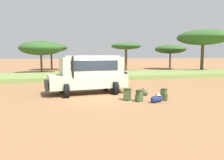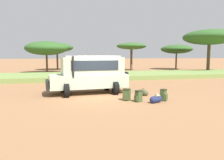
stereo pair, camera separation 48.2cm
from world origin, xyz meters
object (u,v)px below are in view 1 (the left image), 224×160
(backpack_beside_front_wheel, at_px, (127,95))
(acacia_tree_right_mid, at_px, (170,49))
(safari_vehicle, at_px, (89,73))
(acacia_tree_left_mid, at_px, (51,48))
(backpack_cluster_center, at_px, (164,95))
(duffel_bag_low_black_case, at_px, (157,99))
(acacia_tree_far_left, at_px, (41,48))
(backpack_near_rear_wheel, at_px, (139,96))
(acacia_tree_centre_back, at_px, (126,46))
(duffel_bag_soft_canvas, at_px, (143,92))
(acacia_tree_far_right, at_px, (203,38))

(backpack_beside_front_wheel, xyz_separation_m, acacia_tree_right_mid, (16.19, 23.62, 3.22))
(safari_vehicle, relative_size, acacia_tree_left_mid, 1.01)
(backpack_cluster_center, distance_m, duffel_bag_low_black_case, 0.70)
(acacia_tree_far_left, height_order, acacia_tree_left_mid, acacia_tree_left_mid)
(duffel_bag_low_black_case, height_order, acacia_tree_right_mid, acacia_tree_right_mid)
(backpack_cluster_center, bearing_deg, backpack_near_rear_wheel, 176.99)
(duffel_bag_low_black_case, xyz_separation_m, acacia_tree_centre_back, (6.37, 23.74, 3.73))
(duffel_bag_low_black_case, height_order, duffel_bag_soft_canvas, duffel_bag_low_black_case)
(safari_vehicle, height_order, backpack_beside_front_wheel, safari_vehicle)
(duffel_bag_soft_canvas, xyz_separation_m, acacia_tree_far_left, (-6.86, 18.95, 3.25))
(acacia_tree_right_mid, bearing_deg, safari_vehicle, -130.51)
(safari_vehicle, xyz_separation_m, acacia_tree_right_mid, (17.84, 20.88, 2.24))
(acacia_tree_left_mid, xyz_separation_m, acacia_tree_centre_back, (11.79, -3.71, 0.18))
(duffel_bag_low_black_case, xyz_separation_m, acacia_tree_far_left, (-6.72, 21.11, 3.24))
(backpack_near_rear_wheel, relative_size, duffel_bag_low_black_case, 0.81)
(backpack_cluster_center, relative_size, duffel_bag_low_black_case, 0.85)
(safari_vehicle, bearing_deg, duffel_bag_soft_canvas, -25.87)
(acacia_tree_centre_back, relative_size, acacia_tree_far_right, 0.65)
(duffel_bag_soft_canvas, bearing_deg, acacia_tree_far_right, 43.36)
(safari_vehicle, distance_m, acacia_tree_far_left, 17.98)
(safari_vehicle, relative_size, duffel_bag_low_black_case, 7.22)
(acacia_tree_left_mid, bearing_deg, safari_vehicle, -84.11)
(backpack_beside_front_wheel, xyz_separation_m, backpack_cluster_center, (1.91, -0.57, -0.00))
(duffel_bag_low_black_case, bearing_deg, acacia_tree_far_left, 107.66)
(safari_vehicle, bearing_deg, acacia_tree_far_right, 35.09)
(acacia_tree_left_mid, height_order, acacia_tree_far_right, acacia_tree_far_right)
(duffel_bag_low_black_case, bearing_deg, backpack_near_rear_wheel, 152.71)
(backpack_near_rear_wheel, height_order, acacia_tree_centre_back, acacia_tree_centre_back)
(safari_vehicle, height_order, acacia_tree_left_mid, acacia_tree_left_mid)
(backpack_near_rear_wheel, relative_size, acacia_tree_centre_back, 0.12)
(acacia_tree_right_mid, bearing_deg, acacia_tree_far_left, -170.99)
(backpack_beside_front_wheel, relative_size, backpack_near_rear_wheel, 1.06)
(backpack_beside_front_wheel, bearing_deg, backpack_near_rear_wheel, -44.67)
(duffel_bag_soft_canvas, bearing_deg, acacia_tree_left_mid, 102.38)
(duffel_bag_soft_canvas, xyz_separation_m, acacia_tree_centre_back, (6.24, 21.59, 3.74))
(backpack_near_rear_wheel, bearing_deg, backpack_beside_front_wheel, 135.33)
(backpack_near_rear_wheel, distance_m, acacia_tree_centre_back, 24.67)
(backpack_cluster_center, relative_size, acacia_tree_right_mid, 0.11)
(duffel_bag_low_black_case, bearing_deg, backpack_cluster_center, 29.62)
(acacia_tree_far_left, relative_size, acacia_tree_centre_back, 1.18)
(backpack_cluster_center, relative_size, acacia_tree_far_left, 0.11)
(backpack_cluster_center, relative_size, backpack_near_rear_wheel, 1.05)
(duffel_bag_low_black_case, height_order, acacia_tree_far_left, acacia_tree_far_left)
(acacia_tree_left_mid, xyz_separation_m, acacia_tree_right_mid, (20.30, -2.92, -0.21))
(backpack_beside_front_wheel, xyz_separation_m, acacia_tree_left_mid, (-4.10, 26.54, 3.43))
(backpack_cluster_center, height_order, acacia_tree_right_mid, acacia_tree_right_mid)
(duffel_bag_soft_canvas, bearing_deg, acacia_tree_right_mid, 56.62)
(acacia_tree_centre_back, bearing_deg, duffel_bag_low_black_case, -105.02)
(safari_vehicle, height_order, backpack_cluster_center, safari_vehicle)
(acacia_tree_far_left, distance_m, acacia_tree_right_mid, 21.87)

